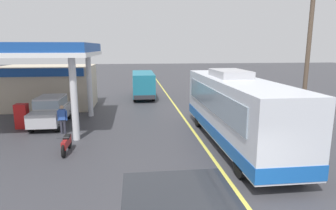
{
  "coord_description": "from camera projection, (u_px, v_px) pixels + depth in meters",
  "views": [
    {
      "loc": [
        -3.42,
        -6.06,
        4.87
      ],
      "look_at": [
        -1.5,
        10.0,
        1.6
      ],
      "focal_mm": 30.7,
      "sensor_mm": 36.0,
      "label": 1
    }
  ],
  "objects": [
    {
      "name": "ground",
      "position": [
        171.0,
        100.0,
        26.73
      ],
      "size": [
        120.0,
        120.0,
        0.0
      ],
      "primitive_type": "plane",
      "color": "#38383D"
    },
    {
      "name": "lane_divider_stripe",
      "position": [
        180.0,
        112.0,
        21.86
      ],
      "size": [
        0.16,
        50.0,
        0.01
      ],
      "primitive_type": "cube",
      "color": "#D8CC4C",
      "rests_on": "ground"
    },
    {
      "name": "wet_puddle_patch",
      "position": [
        179.0,
        194.0,
        9.71
      ],
      "size": [
        3.87,
        3.7,
        0.01
      ],
      "primitive_type": "cube",
      "color": "#26282D",
      "rests_on": "ground"
    },
    {
      "name": "coach_bus_main",
      "position": [
        235.0,
        111.0,
        14.51
      ],
      "size": [
        2.6,
        11.04,
        3.69
      ],
      "color": "silver",
      "rests_on": "ground"
    },
    {
      "name": "gas_station_roadside",
      "position": [
        41.0,
        78.0,
        21.15
      ],
      "size": [
        9.1,
        11.95,
        5.1
      ],
      "color": "#194799",
      "rests_on": "ground"
    },
    {
      "name": "car_at_pump",
      "position": [
        51.0,
        109.0,
        18.15
      ],
      "size": [
        1.7,
        4.2,
        1.82
      ],
      "color": "#B2B2B7",
      "rests_on": "ground"
    },
    {
      "name": "minibus_opposing_lane",
      "position": [
        143.0,
        83.0,
        27.93
      ],
      "size": [
        2.04,
        6.13,
        2.44
      ],
      "color": "teal",
      "rests_on": "ground"
    },
    {
      "name": "motorcycle_parked_forecourt",
      "position": [
        67.0,
        143.0,
        13.44
      ],
      "size": [
        0.55,
        1.8,
        0.92
      ],
      "color": "black",
      "rests_on": "ground"
    },
    {
      "name": "pedestrian_near_pump",
      "position": [
        62.0,
        118.0,
        16.27
      ],
      "size": [
        0.55,
        0.22,
        1.66
      ],
      "color": "#33333F",
      "rests_on": "ground"
    },
    {
      "name": "utility_pole_roadside",
      "position": [
        307.0,
        59.0,
        16.0
      ],
      "size": [
        1.8,
        0.24,
        8.11
      ],
      "color": "brown",
      "rests_on": "ground"
    }
  ]
}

